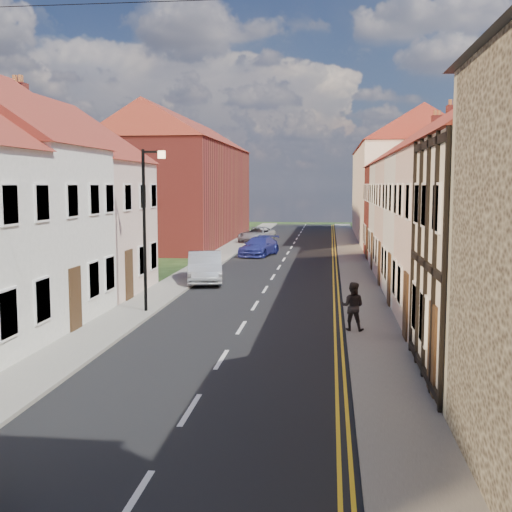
{
  "coord_description": "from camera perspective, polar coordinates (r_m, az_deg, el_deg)",
  "views": [
    {
      "loc": [
        2.94,
        -3.08,
        4.83
      ],
      "look_at": [
        -0.11,
        23.3,
        1.87
      ],
      "focal_mm": 45.0,
      "sensor_mm": 36.0,
      "label": 1
    }
  ],
  "objects": [
    {
      "name": "cottage_l_pink",
      "position": [
        29.59,
        -17.91,
        5.17
      ],
      "size": [
        8.3,
        6.3,
        8.8
      ],
      "color": "beige",
      "rests_on": "ground"
    },
    {
      "name": "cottage_r_white_far",
      "position": [
        37.92,
        16.34,
        5.58
      ],
      "size": [
        8.3,
        5.2,
        9.0
      ],
      "color": "beige",
      "rests_on": "ground"
    },
    {
      "name": "car_far",
      "position": [
        43.57,
        0.28,
        0.85
      ],
      "size": [
        2.74,
        4.74,
        1.29
      ],
      "primitive_type": "imported",
      "rotation": [
        0.0,
        0.0,
        -0.22
      ],
      "color": "navy",
      "rests_on": "ground"
    },
    {
      "name": "block_left_far",
      "position": [
        54.48,
        -6.43,
        6.81
      ],
      "size": [
        8.3,
        24.2,
        10.5
      ],
      "color": "maroon",
      "rests_on": "ground"
    },
    {
      "name": "pavement_left",
      "position": [
        34.22,
        -5.85,
        -1.68
      ],
      "size": [
        1.8,
        90.0,
        0.12
      ],
      "primitive_type": "cube",
      "color": "gray",
      "rests_on": "ground"
    },
    {
      "name": "road",
      "position": [
        33.56,
        1.51,
        -1.9
      ],
      "size": [
        7.0,
        90.0,
        0.02
      ],
      "primitive_type": "cube",
      "color": "black",
      "rests_on": "ground"
    },
    {
      "name": "lamppost",
      "position": [
        24.09,
        -9.7,
        3.2
      ],
      "size": [
        0.88,
        0.15,
        6.0
      ],
      "color": "black",
      "rests_on": "pavement_left"
    },
    {
      "name": "car_mid",
      "position": [
        31.85,
        -4.57,
        -1.0
      ],
      "size": [
        2.49,
        4.85,
        1.52
      ],
      "primitive_type": "imported",
      "rotation": [
        0.0,
        0.0,
        0.2
      ],
      "color": "#B5B9BE",
      "rests_on": "ground"
    },
    {
      "name": "cottage_r_pink",
      "position": [
        32.61,
        17.93,
        5.43
      ],
      "size": [
        8.3,
        6.0,
        9.0
      ],
      "color": "beige",
      "rests_on": "ground"
    },
    {
      "name": "block_right_far",
      "position": [
        58.43,
        12.94,
        6.66
      ],
      "size": [
        8.3,
        24.2,
        10.5
      ],
      "color": "white",
      "rests_on": "ground"
    },
    {
      "name": "pavement_right",
      "position": [
        33.46,
        9.04,
        -1.91
      ],
      "size": [
        1.8,
        90.0,
        0.12
      ],
      "primitive_type": "cube",
      "color": "gray",
      "rests_on": "ground"
    },
    {
      "name": "car_distant",
      "position": [
        53.59,
        0.08,
        1.9
      ],
      "size": [
        3.13,
        5.09,
        1.32
      ],
      "primitive_type": "imported",
      "rotation": [
        0.0,
        0.0,
        -0.21
      ],
      "color": "#ACAFB4",
      "rests_on": "ground"
    },
    {
      "name": "cottage_r_cream_far",
      "position": [
        43.25,
        15.13,
        5.67
      ],
      "size": [
        8.3,
        6.0,
        9.0
      ],
      "color": "maroon",
      "rests_on": "ground"
    },
    {
      "name": "pedestrian_right",
      "position": [
        21.06,
        8.58,
        -4.44
      ],
      "size": [
        0.87,
        0.74,
        1.58
      ],
      "primitive_type": "imported",
      "rotation": [
        0.0,
        0.0,
        2.95
      ],
      "color": "black",
      "rests_on": "pavement_right"
    },
    {
      "name": "cottage_r_cream_mid",
      "position": [
        27.33,
        20.14,
        5.24
      ],
      "size": [
        8.3,
        5.2,
        9.0
      ],
      "color": "beige",
      "rests_on": "ground"
    }
  ]
}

